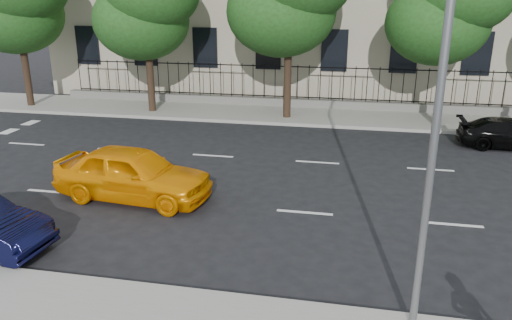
{
  "coord_description": "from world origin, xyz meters",
  "views": [
    {
      "loc": [
        1.17,
        -10.51,
        5.97
      ],
      "look_at": [
        -1.52,
        3.0,
        1.32
      ],
      "focal_mm": 35.0,
      "sensor_mm": 36.0,
      "label": 1
    }
  ],
  "objects": [
    {
      "name": "yellow_taxi",
      "position": [
        -5.18,
        2.52,
        0.81
      ],
      "size": [
        4.93,
        2.41,
        1.62
      ],
      "primitive_type": "imported",
      "rotation": [
        0.0,
        0.0,
        1.46
      ],
      "color": "#FF9704",
      "rests_on": "ground"
    },
    {
      "name": "ground",
      "position": [
        0.0,
        0.0,
        0.0
      ],
      "size": [
        120.0,
        120.0,
        0.0
      ],
      "primitive_type": "plane",
      "color": "black",
      "rests_on": "ground"
    },
    {
      "name": "black_sedan",
      "position": [
        7.44,
        10.35,
        0.59
      ],
      "size": [
        4.08,
        1.67,
        1.18
      ],
      "primitive_type": "imported",
      "rotation": [
        0.0,
        0.0,
        1.57
      ],
      "color": "black",
      "rests_on": "ground"
    },
    {
      "name": "iron_fence",
      "position": [
        0.0,
        15.7,
        0.65
      ],
      "size": [
        30.0,
        0.5,
        2.2
      ],
      "color": "slate",
      "rests_on": "far_sidewalk"
    },
    {
      "name": "far_sidewalk",
      "position": [
        0.0,
        14.0,
        0.07
      ],
      "size": [
        60.0,
        4.0,
        0.15
      ],
      "primitive_type": "cube",
      "color": "gray",
      "rests_on": "ground"
    },
    {
      "name": "street_light",
      "position": [
        2.5,
        -1.77,
        5.15
      ],
      "size": [
        0.25,
        3.32,
        8.05
      ],
      "color": "slate",
      "rests_on": "near_sidewalk"
    },
    {
      "name": "lane_markings",
      "position": [
        0.0,
        4.75,
        0.01
      ],
      "size": [
        49.6,
        4.62,
        0.01
      ],
      "primitive_type": null,
      "color": "silver",
      "rests_on": "ground"
    }
  ]
}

